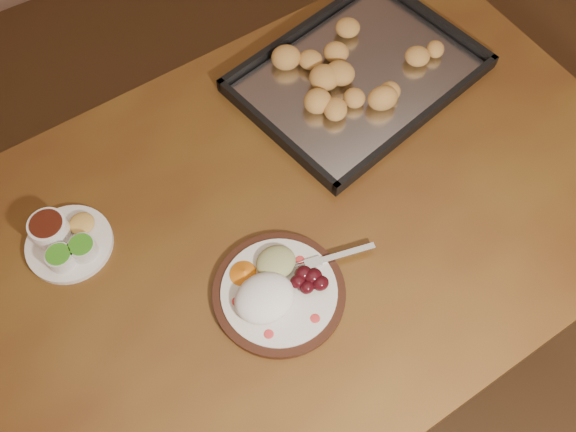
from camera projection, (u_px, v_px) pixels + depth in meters
ground at (413, 371)px, 1.84m from camera, size 4.00×4.00×0.00m
dining_table at (274, 250)px, 1.30m from camera, size 1.54×0.97×0.75m
dinner_plate at (276, 290)px, 1.13m from camera, size 0.32×0.24×0.05m
condiment_saucer at (65, 240)px, 1.18m from camera, size 0.16×0.16×0.05m
baking_tray at (358, 74)px, 1.38m from camera, size 0.56×0.46×0.05m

